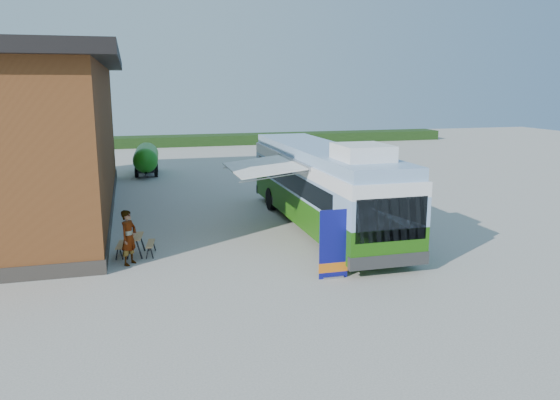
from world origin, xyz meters
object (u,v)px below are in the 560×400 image
object	(u,v)px
banner	(334,251)
person_b	(273,184)
picnic_table	(136,241)
slurry_tanker	(146,158)
bus	(322,184)
person_a	(129,237)

from	to	relation	value
banner	person_b	xyz separation A→B (m)	(1.06, 11.77, 0.05)
banner	picnic_table	size ratio (longest dim) A/B	1.58
banner	slurry_tanker	distance (m)	23.27
bus	banner	distance (m)	6.43
bus	person_a	size ratio (longest dim) A/B	6.87
banner	slurry_tanker	xyz separation A→B (m)	(-5.06, 22.72, 0.24)
picnic_table	slurry_tanker	xyz separation A→B (m)	(1.02, 18.55, 0.62)
person_b	banner	bearing A→B (deg)	3.44
bus	banner	size ratio (longest dim) A/B	5.82
slurry_tanker	picnic_table	bearing A→B (deg)	-89.65
person_a	slurry_tanker	world-z (taller)	slurry_tanker
banner	person_b	bearing A→B (deg)	84.88
bus	person_a	xyz separation A→B (m)	(-8.09, -2.91, -0.98)
person_b	bus	bearing A→B (deg)	15.92
person_a	person_b	world-z (taller)	person_b
person_b	slurry_tanker	distance (m)	12.54
person_b	person_a	bearing A→B (deg)	-32.01
picnic_table	person_a	world-z (taller)	person_a
slurry_tanker	person_b	bearing A→B (deg)	-57.26
person_a	slurry_tanker	bearing A→B (deg)	32.97
picnic_table	person_b	size ratio (longest dim) A/B	0.74
bus	picnic_table	bearing A→B (deg)	-166.23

